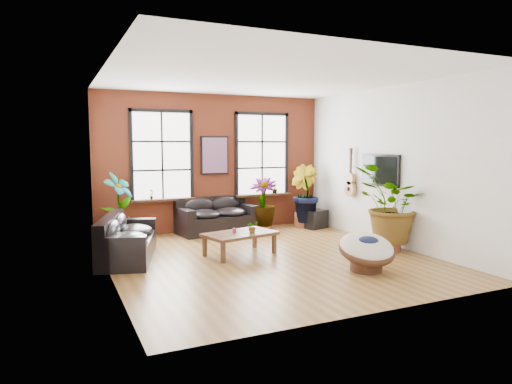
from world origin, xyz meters
TOP-DOWN VIEW (x-y plane):
  - room at (0.00, 0.15)m, footprint 6.04×6.54m
  - sofa_back at (-0.08, 2.92)m, footprint 2.04×1.16m
  - sofa_left at (-2.59, 1.07)m, footprint 1.47×2.32m
  - coffee_table at (-0.42, 0.45)m, footprint 1.58×1.13m
  - papasan_chair at (1.17, -1.56)m, footprint 1.18×1.19m
  - poster at (0.00, 3.18)m, footprint 0.74×0.06m
  - tv_wall_unit at (2.93, 0.60)m, footprint 0.13×1.86m
  - media_box at (2.53, 2.40)m, footprint 0.69×0.62m
  - pot_back_left at (-2.45, 2.71)m, footprint 0.64×0.64m
  - pot_back_right at (2.36, 2.64)m, footprint 0.67×0.67m
  - pot_right_wall at (2.57, -0.48)m, footprint 0.70×0.70m
  - pot_mid at (1.12, 2.63)m, footprint 0.56×0.56m
  - floor_plant_back_left at (-2.47, 2.72)m, footprint 0.92×0.90m
  - floor_plant_back_right at (2.33, 2.63)m, footprint 0.78×0.93m
  - floor_plant_right_wall at (2.60, -0.51)m, footprint 1.77×1.63m
  - floor_plant_mid at (1.10, 2.62)m, footprint 0.97×0.97m
  - table_plant at (-0.20, 0.33)m, footprint 0.28×0.26m
  - sill_plant_left at (-1.65, 3.13)m, footprint 0.17×0.17m
  - sill_plant_right at (1.70, 3.13)m, footprint 0.19×0.19m

SIDE VIEW (x-z plane):
  - pot_mid at x=1.12m, z-range 0.00..0.33m
  - pot_right_wall at x=2.57m, z-range 0.00..0.39m
  - pot_back_right at x=2.36m, z-range 0.00..0.39m
  - pot_back_left at x=-2.45m, z-range 0.00..0.41m
  - media_box at x=2.53m, z-range 0.00..0.49m
  - papasan_chair at x=1.17m, z-range 0.01..0.75m
  - sofa_left at x=-2.59m, z-range -0.04..0.81m
  - sofa_back at x=-0.08m, z-range -0.04..0.85m
  - coffee_table at x=-0.42m, z-range 0.13..0.68m
  - table_plant at x=-0.20m, z-range 0.46..0.72m
  - floor_plant_mid at x=1.10m, z-range 0.14..1.38m
  - floor_plant_back_left at x=-2.47m, z-range 0.15..1.61m
  - floor_plant_back_right at x=2.33m, z-range 0.15..1.69m
  - floor_plant_right_wall at x=2.60m, z-range 0.16..1.80m
  - sill_plant_left at x=-1.65m, z-range 0.90..1.17m
  - sill_plant_right at x=1.70m, z-range 0.90..1.17m
  - tv_wall_unit at x=2.93m, z-range 0.94..2.14m
  - room at x=0.00m, z-range -0.02..3.52m
  - poster at x=0.00m, z-range 1.46..2.44m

